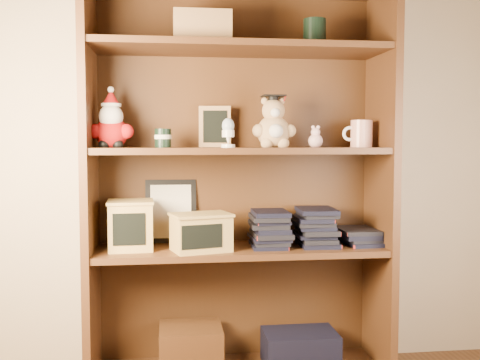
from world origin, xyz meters
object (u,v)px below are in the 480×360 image
object	(u,v)px
treats_box	(131,225)
bookcase	(238,189)
grad_teddy_bear	(274,127)
teacher_mug	(361,134)

from	to	relation	value
treats_box	bookcase	bearing A→B (deg)	6.83
bookcase	treats_box	size ratio (longest dim) A/B	8.30
grad_teddy_bear	teacher_mug	distance (m)	0.36
bookcase	teacher_mug	distance (m)	0.55
grad_teddy_bear	treats_box	size ratio (longest dim) A/B	1.11
teacher_mug	treats_box	size ratio (longest dim) A/B	0.65
grad_teddy_bear	teacher_mug	xyz separation A→B (m)	(0.36, 0.01, -0.03)
teacher_mug	treats_box	world-z (taller)	teacher_mug
bookcase	teacher_mug	bearing A→B (deg)	-5.78
grad_teddy_bear	teacher_mug	world-z (taller)	grad_teddy_bear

